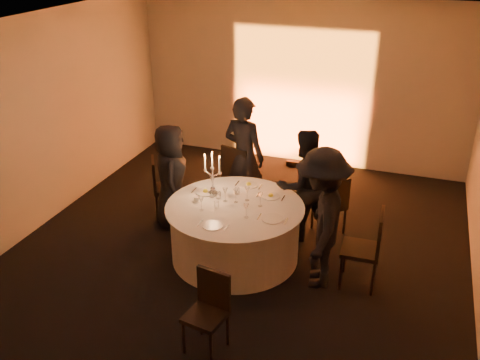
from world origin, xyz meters
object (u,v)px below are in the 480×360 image
(banquet_table, at_px, (235,232))
(guest_left, at_px, (171,176))
(chair_front, at_px, (209,307))
(guest_back_right, at_px, (303,185))
(candelabra, at_px, (213,179))
(coffee_cup, at_px, (197,199))
(chair_back_right, at_px, (333,203))
(guest_back_left, at_px, (244,156))
(chair_left, at_px, (162,184))
(guest_right, at_px, (321,219))
(chair_back_left, at_px, (238,173))
(chair_right, at_px, (368,245))

(banquet_table, height_order, guest_left, guest_left)
(chair_front, relative_size, guest_back_right, 0.55)
(banquet_table, relative_size, candelabra, 2.91)
(banquet_table, relative_size, coffee_cup, 16.36)
(guest_back_right, bearing_deg, chair_back_right, 166.09)
(guest_back_left, bearing_deg, chair_left, 39.37)
(chair_back_right, bearing_deg, guest_back_right, -18.06)
(guest_right, bearing_deg, guest_back_right, -164.40)
(guest_left, bearing_deg, guest_back_right, -105.11)
(chair_back_right, relative_size, coffee_cup, 8.05)
(chair_left, distance_m, guest_left, 0.43)
(banquet_table, bearing_deg, chair_back_left, 107.64)
(chair_front, distance_m, guest_right, 1.75)
(guest_back_left, bearing_deg, chair_back_right, -175.90)
(chair_front, bearing_deg, guest_left, 134.01)
(candelabra, bearing_deg, guest_left, 159.30)
(guest_back_left, bearing_deg, banquet_table, 117.65)
(guest_back_right, relative_size, coffee_cup, 14.59)
(coffee_cup, bearing_deg, banquet_table, 5.01)
(chair_front, distance_m, guest_left, 2.66)
(guest_back_right, bearing_deg, chair_back_left, -63.97)
(chair_back_right, bearing_deg, chair_left, -37.38)
(banquet_table, distance_m, guest_left, 1.34)
(chair_back_right, bearing_deg, candelabra, -16.31)
(banquet_table, relative_size, guest_back_right, 1.12)
(chair_back_left, relative_size, coffee_cup, 9.52)
(guest_left, distance_m, guest_back_left, 1.14)
(guest_back_left, height_order, candelabra, guest_back_left)
(chair_back_left, distance_m, chair_back_right, 1.55)
(chair_right, height_order, guest_right, guest_right)
(chair_back_right, xyz_separation_m, coffee_cup, (-1.61, -1.07, 0.30))
(chair_left, relative_size, guest_back_left, 0.51)
(chair_back_right, distance_m, candelabra, 1.76)
(chair_right, bearing_deg, candelabra, -100.02)
(banquet_table, height_order, coffee_cup, coffee_cup)
(guest_left, bearing_deg, candelabra, -135.13)
(guest_back_right, bearing_deg, guest_back_left, -63.25)
(coffee_cup, bearing_deg, guest_back_left, 81.20)
(chair_right, xyz_separation_m, guest_right, (-0.57, -0.12, 0.31))
(chair_front, relative_size, guest_right, 0.50)
(guest_back_right, xyz_separation_m, coffee_cup, (-1.21, -0.88, -0.00))
(guest_left, distance_m, guest_right, 2.42)
(chair_front, bearing_deg, chair_back_left, 113.89)
(banquet_table, xyz_separation_m, guest_left, (-1.16, 0.53, 0.39))
(chair_left, relative_size, chair_front, 1.05)
(candelabra, bearing_deg, coffee_cup, -111.80)
(banquet_table, height_order, chair_left, chair_left)
(banquet_table, distance_m, guest_back_right, 1.16)
(chair_right, height_order, coffee_cup, chair_right)
(chair_right, bearing_deg, banquet_table, -93.93)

